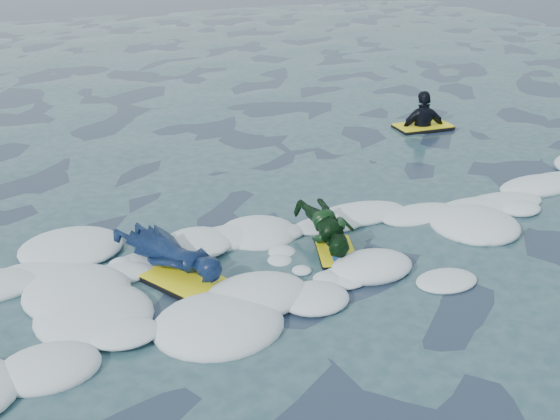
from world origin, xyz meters
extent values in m
plane|color=#152134|center=(0.00, 0.00, 0.00)|extent=(120.00, 120.00, 0.00)
cube|color=black|center=(-1.37, 1.01, 0.04)|extent=(1.01, 1.21, 0.05)
cube|color=#FFEF15|center=(-1.37, 1.01, 0.07)|extent=(0.98, 1.18, 0.02)
imported|color=#0B1F4D|center=(-1.37, 1.26, 0.23)|extent=(1.18, 1.69, 0.38)
cube|color=black|center=(0.50, 0.89, 0.03)|extent=(0.67, 0.90, 0.04)
cube|color=#FFEF15|center=(0.50, 0.89, 0.06)|extent=(0.65, 0.88, 0.01)
cube|color=blue|center=(0.50, 0.89, 0.07)|extent=(0.37, 0.77, 0.00)
imported|color=#0F3A10|center=(0.50, 1.09, 0.25)|extent=(0.79, 1.29, 0.45)
cube|color=black|center=(4.25, 4.73, 0.04)|extent=(1.06, 0.62, 0.05)
cube|color=#FFEF15|center=(4.25, 4.73, 0.07)|extent=(1.04, 0.60, 0.02)
imported|color=black|center=(4.25, 4.73, -0.07)|extent=(0.96, 0.54, 1.55)
camera|label=1|loc=(-2.95, -5.58, 3.77)|focal=45.00mm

